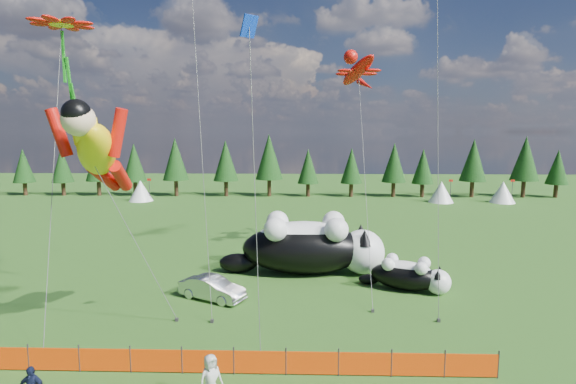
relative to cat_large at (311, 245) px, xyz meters
The scene contains 12 objects.
ground 10.67m from the cat_large, 113.80° to the right, with size 160.00×160.00×0.00m, color #0F370A.
safety_fence 13.37m from the cat_large, 108.58° to the right, with size 22.06×0.06×1.10m.
tree_line 35.71m from the cat_large, 96.83° to the left, with size 90.00×4.00×8.00m, color black, non-canonical shape.
festival_tents 31.14m from the cat_large, 77.46° to the left, with size 50.00×3.20×2.80m, color white, non-canonical shape.
cat_large is the anchor object (origin of this frame).
cat_small 6.51m from the cat_large, 28.45° to the right, with size 5.13×3.31×1.94m.
car 7.54m from the cat_large, 138.80° to the right, with size 1.34×3.85×1.27m, color silver.
spectator_e 14.96m from the cat_large, 104.55° to the right, with size 0.84×0.55×1.73m, color beige.
superhero_kite 15.09m from the cat_large, 133.55° to the right, with size 6.20×6.44×11.01m.
gecko_kite 12.65m from the cat_large, 49.18° to the left, with size 5.05×13.76×16.82m.
flower_kite 18.67m from the cat_large, 153.74° to the right, with size 3.61×7.57×15.49m.
diamond_kite_c 16.34m from the cat_large, 101.78° to the right, with size 0.96×0.85×13.74m.
Camera 1 is at (3.55, -19.08, 9.23)m, focal length 28.00 mm.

